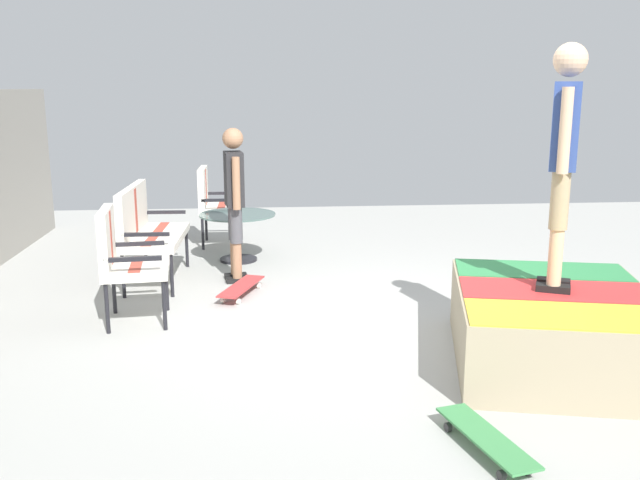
# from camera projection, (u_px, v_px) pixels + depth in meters

# --- Properties ---
(ground_plane) EXTENTS (12.00, 12.00, 0.10)m
(ground_plane) POSITION_uv_depth(u_px,v_px,m) (361.00, 327.00, 6.11)
(ground_plane) COLOR #A8A8A3
(skate_ramp) EXTENTS (2.16, 2.48, 0.57)m
(skate_ramp) POSITION_uv_depth(u_px,v_px,m) (557.00, 327.00, 5.12)
(skate_ramp) COLOR tan
(skate_ramp) RESTS_ON ground_plane
(patio_bench) EXTENTS (1.26, 0.58, 1.02)m
(patio_bench) POSITION_uv_depth(u_px,v_px,m) (145.00, 225.00, 7.23)
(patio_bench) COLOR black
(patio_bench) RESTS_ON ground_plane
(patio_chair_near_house) EXTENTS (0.62, 0.55, 1.02)m
(patio_chair_near_house) POSITION_uv_depth(u_px,v_px,m) (213.00, 199.00, 8.93)
(patio_chair_near_house) COLOR black
(patio_chair_near_house) RESTS_ON ground_plane
(patio_chair_by_wall) EXTENTS (0.67, 0.61, 1.02)m
(patio_chair_by_wall) POSITION_uv_depth(u_px,v_px,m) (122.00, 255.00, 5.95)
(patio_chair_by_wall) COLOR black
(patio_chair_by_wall) RESTS_ON ground_plane
(patio_table) EXTENTS (0.90, 0.90, 0.57)m
(patio_table) POSITION_uv_depth(u_px,v_px,m) (238.00, 227.00, 8.15)
(patio_table) COLOR black
(patio_table) RESTS_ON ground_plane
(person_watching) EXTENTS (0.48, 0.28, 1.62)m
(person_watching) POSITION_uv_depth(u_px,v_px,m) (234.00, 194.00, 7.19)
(person_watching) COLOR black
(person_watching) RESTS_ON ground_plane
(person_skater) EXTENTS (0.44, 0.33, 1.76)m
(person_skater) POSITION_uv_depth(u_px,v_px,m) (564.00, 148.00, 4.87)
(person_skater) COLOR black
(person_skater) RESTS_ON skate_ramp
(skateboard_by_bench) EXTENTS (0.82, 0.47, 0.10)m
(skateboard_by_bench) POSITION_uv_depth(u_px,v_px,m) (241.00, 287.00, 6.84)
(skateboard_by_bench) COLOR #B23838
(skateboard_by_bench) RESTS_ON ground_plane
(skateboard_spare) EXTENTS (0.82, 0.39, 0.10)m
(skateboard_spare) POSITION_uv_depth(u_px,v_px,m) (486.00, 438.00, 3.90)
(skateboard_spare) COLOR #3F8C4C
(skateboard_spare) RESTS_ON ground_plane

